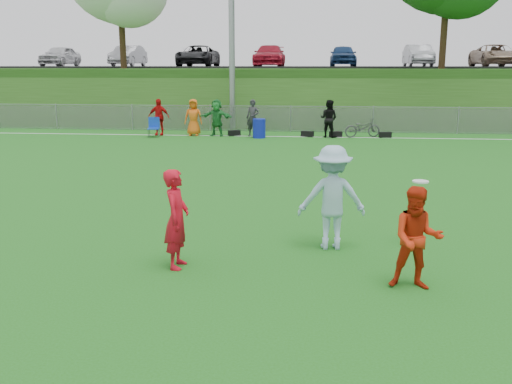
# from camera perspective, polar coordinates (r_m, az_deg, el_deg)

# --- Properties ---
(ground) EXTENTS (120.00, 120.00, 0.00)m
(ground) POSITION_cam_1_polar(r_m,az_deg,el_deg) (8.85, -2.15, -9.06)
(ground) COLOR #1E5B13
(ground) RESTS_ON ground
(sideline_far) EXTENTS (60.00, 0.10, 0.01)m
(sideline_far) POSITION_cam_1_polar(r_m,az_deg,el_deg) (26.37, 3.28, 5.55)
(sideline_far) COLOR white
(sideline_far) RESTS_ON ground
(fence) EXTENTS (58.00, 0.06, 1.30)m
(fence) POSITION_cam_1_polar(r_m,az_deg,el_deg) (28.28, 3.48, 7.34)
(fence) COLOR gray
(fence) RESTS_ON ground
(berm) EXTENTS (120.00, 18.00, 3.00)m
(berm) POSITION_cam_1_polar(r_m,az_deg,el_deg) (39.20, 4.19, 10.07)
(berm) COLOR #224A15
(berm) RESTS_ON ground
(parking_lot) EXTENTS (120.00, 12.00, 0.10)m
(parking_lot) POSITION_cam_1_polar(r_m,az_deg,el_deg) (41.15, 4.31, 12.35)
(parking_lot) COLOR black
(parking_lot) RESTS_ON berm
(car_row) EXTENTS (32.04, 5.18, 1.44)m
(car_row) POSITION_cam_1_polar(r_m,az_deg,el_deg) (40.21, 2.58, 13.46)
(car_row) COLOR silver
(car_row) RESTS_ON parking_lot
(spectator_row) EXTENTS (8.90, 0.91, 1.69)m
(spectator_row) POSITION_cam_1_polar(r_m,az_deg,el_deg) (26.53, -2.60, 7.43)
(spectator_row) COLOR red
(spectator_row) RESTS_ON ground
(gear_bags) EXTENTS (7.51, 0.50, 0.26)m
(gear_bags) POSITION_cam_1_polar(r_m,az_deg,el_deg) (26.43, 5.93, 5.79)
(gear_bags) COLOR black
(gear_bags) RESTS_ON ground
(player_red_left) EXTENTS (0.41, 0.61, 1.64)m
(player_red_left) POSITION_cam_1_polar(r_m,az_deg,el_deg) (9.35, -7.94, -2.68)
(player_red_left) COLOR red
(player_red_left) RESTS_ON ground
(player_red_center) EXTENTS (0.80, 0.64, 1.55)m
(player_red_center) POSITION_cam_1_polar(r_m,az_deg,el_deg) (8.72, 15.80, -4.49)
(player_red_center) COLOR red
(player_red_center) RESTS_ON ground
(player_blue) EXTENTS (1.28, 0.81, 1.88)m
(player_blue) POSITION_cam_1_polar(r_m,az_deg,el_deg) (10.29, 7.61, -0.55)
(player_blue) COLOR #97BDD1
(player_blue) RESTS_ON ground
(frisbee) EXTENTS (0.29, 0.29, 0.03)m
(frisbee) POSITION_cam_1_polar(r_m,az_deg,el_deg) (10.68, 16.13, 1.02)
(frisbee) COLOR white
(frisbee) RESTS_ON ground
(recycling_bin) EXTENTS (0.72, 0.72, 0.86)m
(recycling_bin) POSITION_cam_1_polar(r_m,az_deg,el_deg) (25.87, 0.32, 6.38)
(recycling_bin) COLOR #0F1EA9
(recycling_bin) RESTS_ON ground
(camp_chair) EXTENTS (0.56, 0.57, 0.90)m
(camp_chair) POSITION_cam_1_polar(r_m,az_deg,el_deg) (26.56, -10.19, 5.99)
(camp_chair) COLOR #113CB8
(camp_chair) RESTS_ON ground
(bicycle) EXTENTS (1.76, 1.04, 0.87)m
(bicycle) POSITION_cam_1_polar(r_m,az_deg,el_deg) (26.52, 10.60, 6.34)
(bicycle) COLOR #323335
(bicycle) RESTS_ON ground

